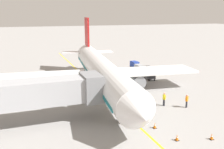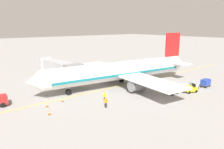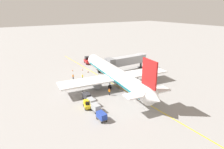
# 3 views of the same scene
# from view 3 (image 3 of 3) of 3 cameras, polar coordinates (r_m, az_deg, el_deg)

# --- Properties ---
(ground_plane) EXTENTS (400.00, 400.00, 0.00)m
(ground_plane) POSITION_cam_3_polar(r_m,az_deg,el_deg) (51.55, 1.29, -3.38)
(ground_plane) COLOR gray
(gate_lead_in_line) EXTENTS (0.24, 80.00, 0.01)m
(gate_lead_in_line) POSITION_cam_3_polar(r_m,az_deg,el_deg) (51.54, 1.29, -3.37)
(gate_lead_in_line) COLOR gold
(gate_lead_in_line) RESTS_ON ground
(parked_airliner) EXTENTS (30.41, 37.34, 10.63)m
(parked_airliner) POSITION_cam_3_polar(r_m,az_deg,el_deg) (50.80, 0.88, 0.13)
(parked_airliner) COLOR white
(parked_airliner) RESTS_ON ground
(jet_bridge) EXTENTS (15.42, 3.50, 4.98)m
(jet_bridge) POSITION_cam_3_polar(r_m,az_deg,el_deg) (63.43, 4.49, 4.23)
(jet_bridge) COLOR #A8AAAF
(jet_bridge) RESTS_ON ground
(pushback_tractor) EXTENTS (3.00, 4.74, 2.40)m
(pushback_tractor) POSITION_cam_3_polar(r_m,az_deg,el_deg) (72.73, -7.21, 4.17)
(pushback_tractor) COLOR #B21E1E
(pushback_tractor) RESTS_ON ground
(baggage_tug_lead) EXTENTS (1.78, 2.71, 1.62)m
(baggage_tug_lead) POSITION_cam_3_polar(r_m,az_deg,el_deg) (40.84, -7.48, -8.83)
(baggage_tug_lead) COLOR gold
(baggage_tug_lead) RESTS_ON ground
(baggage_cart_front) EXTENTS (1.35, 2.92, 1.58)m
(baggage_cart_front) POSITION_cam_3_polar(r_m,az_deg,el_deg) (44.03, -7.53, -6.31)
(baggage_cart_front) COLOR #4C4C51
(baggage_cart_front) RESTS_ON ground
(baggage_cart_second_in_train) EXTENTS (1.35, 2.92, 1.58)m
(baggage_cart_second_in_train) POSITION_cam_3_polar(r_m,az_deg,el_deg) (41.42, -6.13, -7.98)
(baggage_cart_second_in_train) COLOR #4C4C51
(baggage_cart_second_in_train) RESTS_ON ground
(baggage_cart_third_in_train) EXTENTS (1.35, 2.92, 1.58)m
(baggage_cart_third_in_train) POSITION_cam_3_polar(r_m,az_deg,el_deg) (39.12, -4.89, -9.67)
(baggage_cart_third_in_train) COLOR #4C4C51
(baggage_cart_third_in_train) RESTS_ON ground
(baggage_cart_tail_end) EXTENTS (1.35, 2.92, 1.58)m
(baggage_cart_tail_end) POSITION_cam_3_polar(r_m,az_deg,el_deg) (36.23, -3.11, -12.17)
(baggage_cart_tail_end) COLOR #4C4C51
(baggage_cart_tail_end) RESTS_ON ground
(ground_crew_wing_walker) EXTENTS (0.66, 0.46, 1.69)m
(ground_crew_wing_walker) POSITION_cam_3_polar(r_m,az_deg,el_deg) (56.59, -11.52, -0.64)
(ground_crew_wing_walker) COLOR #232328
(ground_crew_wing_walker) RESTS_ON ground
(ground_crew_loader) EXTENTS (0.30, 0.73, 1.69)m
(ground_crew_loader) POSITION_cam_3_polar(r_m,az_deg,el_deg) (45.84, -0.80, -5.06)
(ground_crew_loader) COLOR #232328
(ground_crew_loader) RESTS_ON ground
(ground_crew_marshaller) EXTENTS (0.26, 0.73, 1.69)m
(ground_crew_marshaller) POSITION_cam_3_polar(r_m,az_deg,el_deg) (56.05, -8.76, -0.66)
(ground_crew_marshaller) COLOR #232328
(ground_crew_marshaller) RESTS_ON ground
(safety_cone_nose_left) EXTENTS (0.36, 0.36, 0.59)m
(safety_cone_nose_left) POSITION_cam_3_polar(r_m,az_deg,el_deg) (64.97, -8.81, 1.51)
(safety_cone_nose_left) COLOR black
(safety_cone_nose_left) RESTS_ON ground
(safety_cone_nose_right) EXTENTS (0.36, 0.36, 0.59)m
(safety_cone_nose_right) POSITION_cam_3_polar(r_m,az_deg,el_deg) (62.63, -7.15, 0.92)
(safety_cone_nose_right) COLOR black
(safety_cone_nose_right) RESTS_ON ground
(safety_cone_wing_tip) EXTENTS (0.36, 0.36, 0.59)m
(safety_cone_wing_tip) POSITION_cam_3_polar(r_m,az_deg,el_deg) (64.69, -11.70, 1.25)
(safety_cone_wing_tip) COLOR black
(safety_cone_wing_tip) RESTS_ON ground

